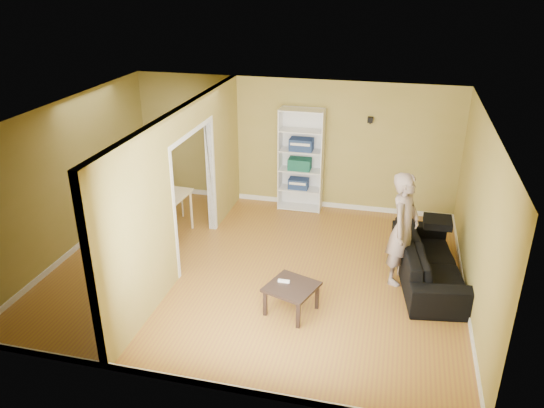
{
  "coord_description": "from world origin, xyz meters",
  "views": [
    {
      "loc": [
        2.02,
        -7.24,
        4.51
      ],
      "look_at": [
        0.2,
        0.2,
        1.1
      ],
      "focal_mm": 35.0,
      "sensor_mm": 36.0,
      "label": 1
    }
  ],
  "objects_px": {
    "person": "(404,220)",
    "chair_left": "(114,207)",
    "bookshelf": "(301,159)",
    "chair_near": "(142,222)",
    "chair_far": "(169,194)",
    "sofa": "(430,254)",
    "coffee_table": "(292,290)",
    "dining_table": "(152,197)"
  },
  "relations": [
    {
      "from": "bookshelf",
      "to": "dining_table",
      "type": "height_order",
      "value": "bookshelf"
    },
    {
      "from": "sofa",
      "to": "chair_left",
      "type": "xyz_separation_m",
      "value": [
        -5.68,
        0.44,
        0.01
      ]
    },
    {
      "from": "bookshelf",
      "to": "chair_left",
      "type": "height_order",
      "value": "bookshelf"
    },
    {
      "from": "person",
      "to": "coffee_table",
      "type": "height_order",
      "value": "person"
    },
    {
      "from": "chair_left",
      "to": "chair_near",
      "type": "bearing_deg",
      "value": 63.38
    },
    {
      "from": "sofa",
      "to": "bookshelf",
      "type": "distance_m",
      "value": 3.41
    },
    {
      "from": "bookshelf",
      "to": "chair_far",
      "type": "height_order",
      "value": "bookshelf"
    },
    {
      "from": "sofa",
      "to": "coffee_table",
      "type": "bearing_deg",
      "value": 117.07
    },
    {
      "from": "sofa",
      "to": "chair_far",
      "type": "relative_size",
      "value": 2.22
    },
    {
      "from": "person",
      "to": "chair_left",
      "type": "relative_size",
      "value": 2.34
    },
    {
      "from": "bookshelf",
      "to": "chair_far",
      "type": "relative_size",
      "value": 1.99
    },
    {
      "from": "person",
      "to": "bookshelf",
      "type": "relative_size",
      "value": 1.02
    },
    {
      "from": "sofa",
      "to": "dining_table",
      "type": "height_order",
      "value": "sofa"
    },
    {
      "from": "sofa",
      "to": "coffee_table",
      "type": "xyz_separation_m",
      "value": [
        -1.92,
        -1.38,
        -0.07
      ]
    },
    {
      "from": "person",
      "to": "coffee_table",
      "type": "distance_m",
      "value": 2.04
    },
    {
      "from": "sofa",
      "to": "dining_table",
      "type": "xyz_separation_m",
      "value": [
        -4.9,
        0.45,
        0.28
      ]
    },
    {
      "from": "person",
      "to": "dining_table",
      "type": "distance_m",
      "value": 4.5
    },
    {
      "from": "dining_table",
      "to": "coffee_table",
      "type": "bearing_deg",
      "value": -31.51
    },
    {
      "from": "chair_left",
      "to": "chair_near",
      "type": "xyz_separation_m",
      "value": [
        0.85,
        -0.56,
        0.05
      ]
    },
    {
      "from": "person",
      "to": "sofa",
      "type": "bearing_deg",
      "value": -52.94
    },
    {
      "from": "chair_near",
      "to": "chair_far",
      "type": "height_order",
      "value": "chair_far"
    },
    {
      "from": "coffee_table",
      "to": "dining_table",
      "type": "bearing_deg",
      "value": 148.49
    },
    {
      "from": "sofa",
      "to": "bookshelf",
      "type": "height_order",
      "value": "bookshelf"
    },
    {
      "from": "person",
      "to": "chair_near",
      "type": "relative_size",
      "value": 2.11
    },
    {
      "from": "bookshelf",
      "to": "chair_far",
      "type": "xyz_separation_m",
      "value": [
        -2.38,
        -1.13,
        -0.51
      ]
    },
    {
      "from": "bookshelf",
      "to": "chair_left",
      "type": "distance_m",
      "value": 3.72
    },
    {
      "from": "chair_far",
      "to": "dining_table",
      "type": "bearing_deg",
      "value": 103.18
    },
    {
      "from": "coffee_table",
      "to": "chair_far",
      "type": "relative_size",
      "value": 0.62
    },
    {
      "from": "person",
      "to": "coffee_table",
      "type": "bearing_deg",
      "value": 150.1
    },
    {
      "from": "person",
      "to": "bookshelf",
      "type": "bearing_deg",
      "value": 60.3
    },
    {
      "from": "coffee_table",
      "to": "chair_far",
      "type": "bearing_deg",
      "value": 139.67
    },
    {
      "from": "person",
      "to": "chair_near",
      "type": "distance_m",
      "value": 4.42
    },
    {
      "from": "chair_left",
      "to": "bookshelf",
      "type": "bearing_deg",
      "value": 126.54
    },
    {
      "from": "sofa",
      "to": "chair_far",
      "type": "xyz_separation_m",
      "value": [
        -4.86,
        1.12,
        0.08
      ]
    },
    {
      "from": "coffee_table",
      "to": "chair_left",
      "type": "distance_m",
      "value": 4.18
    },
    {
      "from": "bookshelf",
      "to": "coffee_table",
      "type": "xyz_separation_m",
      "value": [
        0.57,
        -3.63,
        -0.67
      ]
    },
    {
      "from": "person",
      "to": "dining_table",
      "type": "height_order",
      "value": "person"
    },
    {
      "from": "person",
      "to": "chair_far",
      "type": "height_order",
      "value": "person"
    },
    {
      "from": "sofa",
      "to": "dining_table",
      "type": "bearing_deg",
      "value": 76.14
    },
    {
      "from": "dining_table",
      "to": "chair_near",
      "type": "distance_m",
      "value": 0.62
    },
    {
      "from": "coffee_table",
      "to": "chair_near",
      "type": "relative_size",
      "value": 0.65
    },
    {
      "from": "bookshelf",
      "to": "sofa",
      "type": "bearing_deg",
      "value": -42.23
    }
  ]
}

